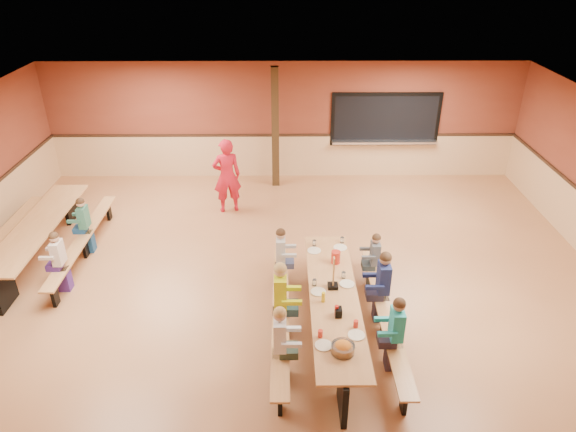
{
  "coord_description": "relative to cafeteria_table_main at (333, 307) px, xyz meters",
  "views": [
    {
      "loc": [
        0.02,
        -7.67,
        5.59
      ],
      "look_at": [
        0.08,
        0.54,
        1.15
      ],
      "focal_mm": 32.0,
      "sensor_mm": 36.0,
      "label": 1
    }
  ],
  "objects": [
    {
      "name": "ground",
      "position": [
        -0.77,
        1.3,
        -0.53
      ],
      "size": [
        12.0,
        12.0,
        0.0
      ],
      "primitive_type": "plane",
      "color": "#9B603A",
      "rests_on": "ground"
    },
    {
      "name": "room_envelope",
      "position": [
        -0.77,
        1.3,
        0.16
      ],
      "size": [
        12.04,
        10.04,
        3.02
      ],
      "color": "brown",
      "rests_on": "ground"
    },
    {
      "name": "kitchen_pass_through",
      "position": [
        1.83,
        6.26,
        0.96
      ],
      "size": [
        2.78,
        0.28,
        1.38
      ],
      "color": "black",
      "rests_on": "ground"
    },
    {
      "name": "structural_post",
      "position": [
        -0.97,
        5.7,
        0.97
      ],
      "size": [
        0.18,
        0.18,
        3.0
      ],
      "primitive_type": "cube",
      "color": "#2F200F",
      "rests_on": "ground"
    },
    {
      "name": "cafeteria_table_main",
      "position": [
        0.0,
        0.0,
        0.0
      ],
      "size": [
        1.91,
        3.7,
        0.74
      ],
      "color": "#B47B47",
      "rests_on": "ground"
    },
    {
      "name": "cafeteria_table_second",
      "position": [
        -5.54,
        2.31,
        0.0
      ],
      "size": [
        1.91,
        3.7,
        0.74
      ],
      "color": "#B47B47",
      "rests_on": "ground"
    },
    {
      "name": "seated_child_white_left",
      "position": [
        -0.83,
        -0.94,
        0.09
      ],
      "size": [
        0.38,
        0.31,
        1.24
      ],
      "primitive_type": null,
      "color": "silver",
      "rests_on": "ground"
    },
    {
      "name": "seated_adult_yellow",
      "position": [
        -0.83,
        -0.0,
        0.13
      ],
      "size": [
        0.42,
        0.35,
        1.32
      ],
      "primitive_type": null,
      "color": "#C4D413",
      "rests_on": "ground"
    },
    {
      "name": "seated_child_grey_left",
      "position": [
        -0.83,
        1.28,
        0.07
      ],
      "size": [
        0.36,
        0.29,
        1.18
      ],
      "primitive_type": null,
      "color": "#B8B8B8",
      "rests_on": "ground"
    },
    {
      "name": "seated_child_teal_right",
      "position": [
        0.83,
        -0.74,
        0.09
      ],
      "size": [
        0.38,
        0.31,
        1.23
      ],
      "primitive_type": null,
      "color": "teal",
      "rests_on": "ground"
    },
    {
      "name": "seated_child_navy_right",
      "position": [
        0.83,
        0.36,
        0.11
      ],
      "size": [
        0.4,
        0.33,
        1.28
      ],
      "primitive_type": null,
      "color": "navy",
      "rests_on": "ground"
    },
    {
      "name": "seated_child_char_right",
      "position": [
        0.83,
        1.19,
        0.04
      ],
      "size": [
        0.33,
        0.27,
        1.12
      ],
      "primitive_type": null,
      "color": "#494D52",
      "rests_on": "ground"
    },
    {
      "name": "seated_child_green_sec",
      "position": [
        -4.72,
        2.52,
        0.06
      ],
      "size": [
        0.35,
        0.29,
        1.17
      ],
      "primitive_type": null,
      "color": "#306D59",
      "rests_on": "ground"
    },
    {
      "name": "seated_child_tan_sec",
      "position": [
        -4.72,
        1.22,
        0.06
      ],
      "size": [
        0.35,
        0.29,
        1.17
      ],
      "primitive_type": null,
      "color": "#C4AFA0",
      "rests_on": "ground"
    },
    {
      "name": "standing_woman",
      "position": [
        -2.06,
        4.27,
        0.35
      ],
      "size": [
        0.73,
        0.58,
        1.75
      ],
      "primitive_type": "imported",
      "rotation": [
        0.0,
        0.0,
        3.42
      ],
      "color": "red",
      "rests_on": "ground"
    },
    {
      "name": "punch_pitcher",
      "position": [
        0.11,
        0.93,
        0.32
      ],
      "size": [
        0.16,
        0.16,
        0.22
      ],
      "primitive_type": "cylinder",
      "color": "red",
      "rests_on": "cafeteria_table_main"
    },
    {
      "name": "chip_bowl",
      "position": [
        0.01,
        -1.22,
        0.29
      ],
      "size": [
        0.32,
        0.32,
        0.15
      ],
      "primitive_type": null,
      "color": "orange",
      "rests_on": "cafeteria_table_main"
    },
    {
      "name": "napkin_dispenser",
      "position": [
        0.02,
        -0.47,
        0.28
      ],
      "size": [
        0.1,
        0.14,
        0.13
      ],
      "primitive_type": "cube",
      "color": "black",
      "rests_on": "cafeteria_table_main"
    },
    {
      "name": "condiment_mustard",
      "position": [
        -0.17,
        -0.14,
        0.3
      ],
      "size": [
        0.06,
        0.06,
        0.17
      ],
      "primitive_type": "cylinder",
      "color": "yellow",
      "rests_on": "cafeteria_table_main"
    },
    {
      "name": "condiment_ketchup",
      "position": [
        -0.0,
        -0.46,
        0.3
      ],
      "size": [
        0.06,
        0.06,
        0.17
      ],
      "primitive_type": "cylinder",
      "color": "#B2140F",
      "rests_on": "cafeteria_table_main"
    },
    {
      "name": "table_paddle",
      "position": [
        0.0,
        0.22,
        0.35
      ],
      "size": [
        0.16,
        0.16,
        0.56
      ],
      "color": "black",
      "rests_on": "cafeteria_table_main"
    },
    {
      "name": "place_settings",
      "position": [
        -0.0,
        -0.0,
        0.27
      ],
      "size": [
        0.65,
        3.3,
        0.11
      ],
      "primitive_type": null,
      "color": "beige",
      "rests_on": "cafeteria_table_main"
    }
  ]
}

